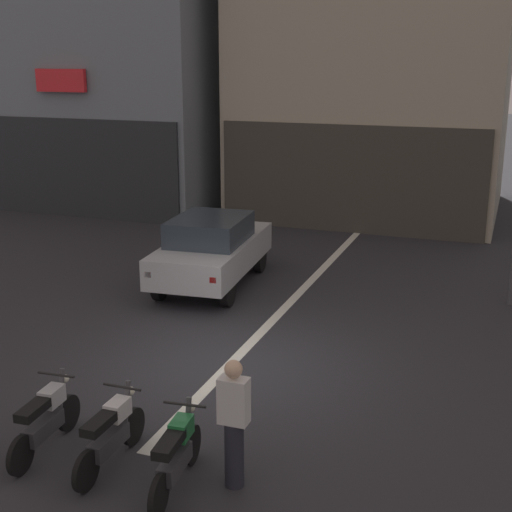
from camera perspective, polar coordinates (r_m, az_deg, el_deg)
The scene contains 8 objects.
ground_plane at distance 12.27m, azimuth -2.19°, elevation -8.82°, with size 120.00×120.00×0.00m, color #2B2B30.
lane_centre_line at distance 17.60m, azimuth 5.30°, elevation -1.13°, with size 0.20×18.00×0.01m, color silver.
building_mid_block at distance 24.67m, azimuth 10.03°, elevation 18.55°, with size 8.29×7.65×12.81m.
car_silver_crossing_near at distance 16.16m, azimuth -3.58°, elevation 0.62°, with size 2.11×4.24×1.64m.
motorcycle_silver_row_leftmost at distance 10.05m, azimuth -16.62°, elevation -12.49°, with size 0.55×1.67×0.98m.
motorcycle_white_row_left_mid at distance 9.51m, azimuth -11.63°, elevation -13.82°, with size 0.55×1.67×0.98m.
motorcycle_green_row_centre at distance 8.96m, azimuth -6.44°, elevation -15.58°, with size 0.55×1.67×0.98m.
person_by_motorcycles at distance 8.75m, azimuth -1.79°, elevation -13.30°, with size 0.36×0.24×1.67m.
Camera 1 is at (4.31, -10.29, 5.11)m, focal length 49.60 mm.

